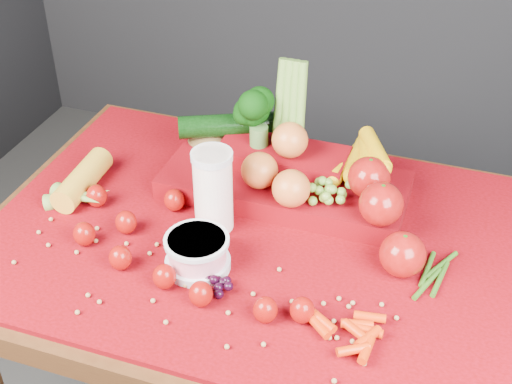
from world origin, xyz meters
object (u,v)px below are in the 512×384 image
(milk_glass, at_px, (213,188))
(yogurt_bowl, at_px, (197,252))
(produce_mound, at_px, (300,173))
(table, at_px, (253,272))

(milk_glass, xyz_separation_m, yogurt_bowl, (0.02, -0.13, -0.06))
(yogurt_bowl, relative_size, produce_mound, 0.21)
(milk_glass, distance_m, yogurt_bowl, 0.14)
(table, xyz_separation_m, milk_glass, (-0.08, -0.00, 0.20))
(milk_glass, bearing_deg, produce_mound, 48.44)
(milk_glass, height_order, yogurt_bowl, milk_glass)
(table, relative_size, produce_mound, 1.84)
(produce_mound, bearing_deg, yogurt_bowl, -113.00)
(table, distance_m, milk_glass, 0.22)
(table, height_order, milk_glass, milk_glass)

